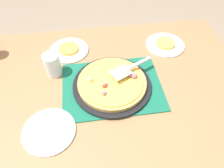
# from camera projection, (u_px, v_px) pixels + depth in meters

# --- Properties ---
(ground_plane) EXTENTS (8.00, 8.00, 0.00)m
(ground_plane) POSITION_uv_depth(u_px,v_px,m) (112.00, 149.00, 1.59)
(ground_plane) COLOR #84705B
(dining_table) EXTENTS (1.40, 1.00, 0.75)m
(dining_table) POSITION_uv_depth(u_px,v_px,m) (112.00, 100.00, 1.11)
(dining_table) COLOR olive
(dining_table) RESTS_ON ground_plane
(placemat) EXTENTS (0.48, 0.36, 0.01)m
(placemat) POSITION_uv_depth(u_px,v_px,m) (112.00, 86.00, 1.02)
(placemat) COLOR #145B42
(placemat) RESTS_ON dining_table
(pizza_pan) EXTENTS (0.38, 0.38, 0.01)m
(pizza_pan) POSITION_uv_depth(u_px,v_px,m) (112.00, 85.00, 1.01)
(pizza_pan) COLOR black
(pizza_pan) RESTS_ON placemat
(pizza) EXTENTS (0.33, 0.33, 0.05)m
(pizza) POSITION_uv_depth(u_px,v_px,m) (112.00, 82.00, 1.00)
(pizza) COLOR tan
(pizza) RESTS_ON pizza_pan
(plate_near_left) EXTENTS (0.22, 0.22, 0.01)m
(plate_near_left) POSITION_uv_depth(u_px,v_px,m) (69.00, 50.00, 1.19)
(plate_near_left) COLOR white
(plate_near_left) RESTS_ON dining_table
(plate_far_right) EXTENTS (0.22, 0.22, 0.01)m
(plate_far_right) POSITION_uv_depth(u_px,v_px,m) (165.00, 45.00, 1.22)
(plate_far_right) COLOR white
(plate_far_right) RESTS_ON dining_table
(plate_side) EXTENTS (0.22, 0.22, 0.01)m
(plate_side) POSITION_uv_depth(u_px,v_px,m) (49.00, 131.00, 0.86)
(plate_side) COLOR white
(plate_side) RESTS_ON dining_table
(served_slice_left) EXTENTS (0.11, 0.11, 0.02)m
(served_slice_left) POSITION_uv_depth(u_px,v_px,m) (69.00, 49.00, 1.18)
(served_slice_left) COLOR gold
(served_slice_left) RESTS_ON plate_near_left
(served_slice_right) EXTENTS (0.11, 0.11, 0.02)m
(served_slice_right) POSITION_uv_depth(u_px,v_px,m) (165.00, 43.00, 1.21)
(served_slice_right) COLOR #EAB747
(served_slice_right) RESTS_ON plate_far_right
(cup_near) EXTENTS (0.08, 0.08, 0.12)m
(cup_near) POSITION_uv_depth(u_px,v_px,m) (53.00, 65.00, 1.04)
(cup_near) COLOR white
(cup_near) RESTS_ON dining_table
(pizza_server) EXTENTS (0.22, 0.14, 0.01)m
(pizza_server) POSITION_uv_depth(u_px,v_px,m) (129.00, 68.00, 1.00)
(pizza_server) COLOR silver
(pizza_server) RESTS_ON pizza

